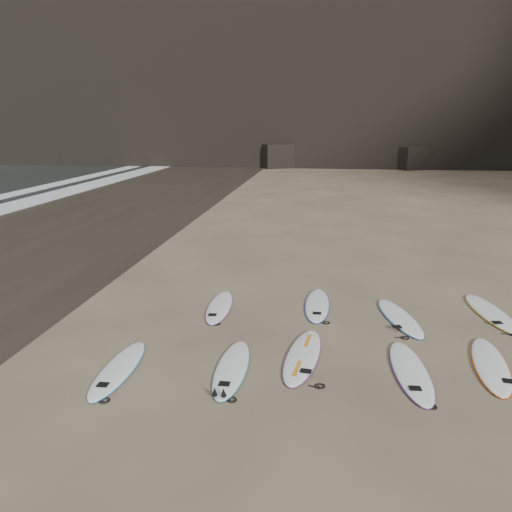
{
  "coord_description": "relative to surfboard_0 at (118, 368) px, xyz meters",
  "views": [
    {
      "loc": [
        -0.69,
        -9.39,
        4.72
      ],
      "look_at": [
        -2.29,
        2.5,
        1.5
      ],
      "focal_mm": 35.0,
      "sensor_mm": 36.0,
      "label": 1
    }
  ],
  "objects": [
    {
      "name": "ground",
      "position": [
        4.56,
        0.95,
        -0.04
      ],
      "size": [
        240.0,
        240.0,
        0.0
      ],
      "primitive_type": "plane",
      "color": "#897559",
      "rests_on": "ground"
    },
    {
      "name": "wet_sand",
      "position": [
        -8.44,
        10.95,
        -0.04
      ],
      "size": [
        12.0,
        200.0,
        0.01
      ],
      "primitive_type": "cube",
      "color": "#383026",
      "rests_on": "ground"
    },
    {
      "name": "surfboard_0",
      "position": [
        0.0,
        0.0,
        0.0
      ],
      "size": [
        0.62,
        2.49,
        0.09
      ],
      "primitive_type": "ellipsoid",
      "rotation": [
        0.0,
        0.0,
        0.01
      ],
      "color": "white",
      "rests_on": "ground"
    },
    {
      "name": "surfboard_1",
      "position": [
        2.2,
        0.33,
        0.0
      ],
      "size": [
        0.63,
        2.5,
        0.09
      ],
      "primitive_type": "ellipsoid",
      "rotation": [
        0.0,
        0.0,
        0.01
      ],
      "color": "white",
      "rests_on": "ground"
    },
    {
      "name": "surfboard_2",
      "position": [
        3.57,
        1.05,
        0.0
      ],
      "size": [
        0.96,
        2.72,
        0.1
      ],
      "primitive_type": "ellipsoid",
      "rotation": [
        0.0,
        0.0,
        -0.12
      ],
      "color": "white",
      "rests_on": "ground"
    },
    {
      "name": "surfboard_3",
      "position": [
        5.68,
        0.67,
        0.0
      ],
      "size": [
        0.78,
        2.69,
        0.1
      ],
      "primitive_type": "ellipsoid",
      "rotation": [
        0.0,
        0.0,
        0.05
      ],
      "color": "white",
      "rests_on": "ground"
    },
    {
      "name": "surfboard_4",
      "position": [
        7.31,
        1.16,
        0.0
      ],
      "size": [
        0.98,
        2.67,
        0.09
      ],
      "primitive_type": "ellipsoid",
      "rotation": [
        0.0,
        0.0,
        -0.14
      ],
      "color": "white",
      "rests_on": "ground"
    },
    {
      "name": "surfboard_5",
      "position": [
        1.27,
        3.62,
        -0.0
      ],
      "size": [
        0.71,
        2.48,
        0.09
      ],
      "primitive_type": "ellipsoid",
      "rotation": [
        0.0,
        0.0,
        0.05
      ],
      "color": "white",
      "rests_on": "ground"
    },
    {
      "name": "surfboard_6",
      "position": [
        3.82,
        4.1,
        0.0
      ],
      "size": [
        0.64,
        2.57,
        0.09
      ],
      "primitive_type": "ellipsoid",
      "rotation": [
        0.0,
        0.0,
        -0.01
      ],
      "color": "white",
      "rests_on": "ground"
    },
    {
      "name": "surfboard_7",
      "position": [
        5.86,
        3.48,
        0.0
      ],
      "size": [
        1.19,
        2.67,
        0.09
      ],
      "primitive_type": "ellipsoid",
      "rotation": [
        0.0,
        0.0,
        0.22
      ],
      "color": "white",
      "rests_on": "ground"
    },
    {
      "name": "surfboard_8",
      "position": [
        8.21,
        4.11,
        0.01
      ],
      "size": [
        1.01,
        2.84,
        0.1
      ],
      "primitive_type": "ellipsoid",
      "rotation": [
        0.0,
        0.0,
        0.13
      ],
      "color": "white",
      "rests_on": "ground"
    }
  ]
}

